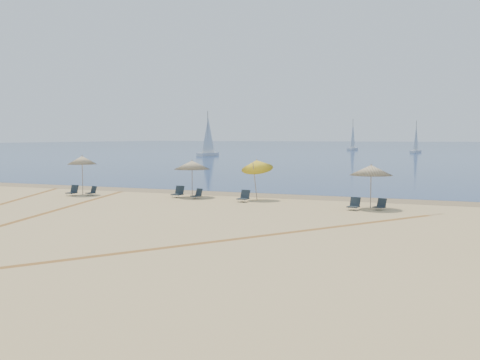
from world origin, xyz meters
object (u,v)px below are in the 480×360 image
object	(u,v)px
umbrella_3	(257,164)
sailboat_3	(208,142)
umbrella_2	(192,165)
chair_4	(178,192)
umbrella_1	(82,160)
sailboat_2	(416,143)
umbrella_4	(371,170)
chair_6	(244,197)
chair_5	(197,194)
chair_7	(354,204)
chair_2	(73,191)
chair_8	(380,205)
chair_3	(92,191)
sailboat_1	(353,141)

from	to	relation	value
umbrella_3	sailboat_3	size ratio (longest dim) A/B	0.31
umbrella_2	chair_4	world-z (taller)	umbrella_2
umbrella_1	umbrella_3	size ratio (longest dim) A/B	0.97
sailboat_2	sailboat_3	xyz separation A→B (m)	(-37.15, -37.37, 0.38)
umbrella_4	chair_6	xyz separation A→B (m)	(-7.45, 0.24, -1.77)
chair_5	chair_7	bearing A→B (deg)	13.98
umbrella_3	chair_5	world-z (taller)	umbrella_3
umbrella_1	umbrella_2	size ratio (longest dim) A/B	1.11
umbrella_1	sailboat_3	bearing A→B (deg)	108.44
umbrella_3	sailboat_2	distance (m)	104.72
umbrella_2	umbrella_3	xyz separation A→B (m)	(4.43, 0.02, 0.12)
chair_4	chair_7	distance (m)	11.64
chair_2	sailboat_2	bearing A→B (deg)	87.15
umbrella_1	chair_8	bearing A→B (deg)	-1.43
umbrella_1	chair_3	world-z (taller)	umbrella_1
chair_5	sailboat_3	world-z (taller)	sailboat_3
chair_6	chair_2	bearing A→B (deg)	-166.03
umbrella_3	chair_8	xyz separation A→B (m)	(7.70, -2.00, -1.90)
umbrella_1	chair_3	xyz separation A→B (m)	(0.93, -0.23, -2.04)
umbrella_1	umbrella_3	bearing A→B (deg)	7.26
chair_5	chair_6	xyz separation A→B (m)	(3.34, -0.50, 0.03)
chair_5	chair_4	bearing A→B (deg)	-162.05
chair_5	chair_8	bearing A→B (deg)	17.44
chair_2	chair_5	bearing A→B (deg)	14.94
chair_3	chair_7	xyz separation A→B (m)	(17.34, -0.73, 0.02)
chair_5	umbrella_4	bearing A→B (deg)	19.63
umbrella_3	chair_2	bearing A→B (deg)	-169.29
umbrella_1	chair_2	bearing A→B (deg)	-104.37
umbrella_2	sailboat_2	bearing A→B (deg)	86.31
umbrella_4	umbrella_2	bearing A→B (deg)	172.58
sailboat_3	umbrella_3	bearing A→B (deg)	-55.04
chair_3	chair_4	xyz separation A→B (m)	(5.84, 1.10, 0.06)
umbrella_3	chair_3	world-z (taller)	umbrella_3
umbrella_4	sailboat_2	bearing A→B (deg)	92.58
umbrella_2	umbrella_1	bearing A→B (deg)	-168.65
chair_4	sailboat_1	bearing A→B (deg)	100.46
chair_4	chair_7	xyz separation A→B (m)	(11.50, -1.84, -0.03)
umbrella_1	umbrella_2	bearing A→B (deg)	11.35
umbrella_2	chair_4	size ratio (longest dim) A/B	3.12
chair_2	chair_4	distance (m)	7.16
umbrella_2	chair_7	bearing A→B (deg)	-12.81
chair_7	sailboat_3	bearing A→B (deg)	133.28
chair_4	sailboat_3	size ratio (longest dim) A/B	0.09
umbrella_3	chair_8	distance (m)	8.18
umbrella_2	chair_6	world-z (taller)	umbrella_2
chair_8	sailboat_1	xyz separation A→B (m)	(-23.88, 126.50, 2.41)
umbrella_3	chair_4	distance (m)	5.47
umbrella_3	chair_3	bearing A→B (deg)	-170.93
umbrella_1	chair_7	distance (m)	18.40
umbrella_4	chair_3	bearing A→B (deg)	-179.28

